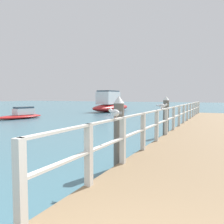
{
  "coord_description": "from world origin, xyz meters",
  "views": [
    {
      "loc": [
        0.66,
        -1.15,
        1.96
      ],
      "look_at": [
        -3.08,
        6.6,
        1.38
      ],
      "focal_mm": 37.14,
      "sensor_mm": 36.0,
      "label": 1
    }
  ],
  "objects_px": {
    "dock_piling_near": "(119,132)",
    "boat_0": "(110,105)",
    "seagull_foreground": "(115,112)",
    "boat_2": "(21,115)",
    "seagull_background": "(162,106)",
    "dock_piling_far": "(166,116)"
  },
  "relations": [
    {
      "from": "dock_piling_near",
      "to": "boat_0",
      "type": "height_order",
      "value": "boat_0"
    },
    {
      "from": "seagull_foreground",
      "to": "boat_2",
      "type": "relative_size",
      "value": 0.1
    },
    {
      "from": "seagull_background",
      "to": "boat_0",
      "type": "distance_m",
      "value": 21.39
    },
    {
      "from": "dock_piling_far",
      "to": "boat_2",
      "type": "height_order",
      "value": "dock_piling_far"
    },
    {
      "from": "dock_piling_far",
      "to": "seagull_background",
      "type": "relative_size",
      "value": 4.15
    },
    {
      "from": "seagull_background",
      "to": "boat_2",
      "type": "height_order",
      "value": "seagull_background"
    },
    {
      "from": "dock_piling_far",
      "to": "boat_0",
      "type": "xyz_separation_m",
      "value": [
        -10.8,
        15.8,
        -0.09
      ]
    },
    {
      "from": "dock_piling_near",
      "to": "seagull_background",
      "type": "distance_m",
      "value": 3.32
    },
    {
      "from": "dock_piling_far",
      "to": "boat_0",
      "type": "height_order",
      "value": "boat_0"
    },
    {
      "from": "dock_piling_near",
      "to": "seagull_foreground",
      "type": "xyz_separation_m",
      "value": [
        0.37,
        -1.05,
        0.61
      ]
    },
    {
      "from": "dock_piling_far",
      "to": "seagull_background",
      "type": "distance_m",
      "value": 2.53
    },
    {
      "from": "seagull_foreground",
      "to": "seagull_background",
      "type": "distance_m",
      "value": 4.29
    },
    {
      "from": "boat_0",
      "to": "dock_piling_far",
      "type": "bearing_deg",
      "value": 126.8
    },
    {
      "from": "dock_piling_far",
      "to": "seagull_background",
      "type": "height_order",
      "value": "dock_piling_far"
    },
    {
      "from": "seagull_foreground",
      "to": "boat_2",
      "type": "bearing_deg",
      "value": 83.3
    },
    {
      "from": "dock_piling_near",
      "to": "boat_2",
      "type": "distance_m",
      "value": 16.49
    },
    {
      "from": "dock_piling_far",
      "to": "boat_0",
      "type": "relative_size",
      "value": 0.24
    },
    {
      "from": "dock_piling_near",
      "to": "seagull_background",
      "type": "xyz_separation_m",
      "value": [
        0.39,
        3.24,
        0.61
      ]
    },
    {
      "from": "dock_piling_near",
      "to": "dock_piling_far",
      "type": "distance_m",
      "value": 5.66
    },
    {
      "from": "dock_piling_far",
      "to": "boat_2",
      "type": "bearing_deg",
      "value": 165.34
    },
    {
      "from": "boat_0",
      "to": "dock_piling_near",
      "type": "bearing_deg",
      "value": 119.16
    },
    {
      "from": "dock_piling_far",
      "to": "seagull_foreground",
      "type": "xyz_separation_m",
      "value": [
        0.37,
        -6.71,
        0.61
      ]
    }
  ]
}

